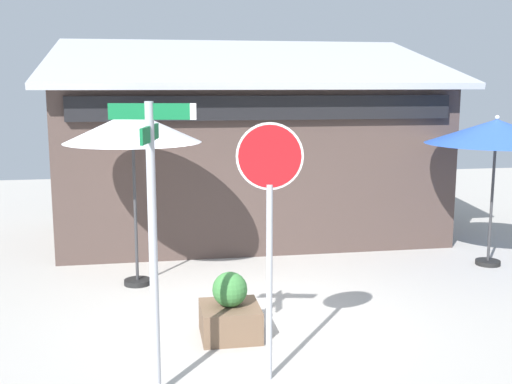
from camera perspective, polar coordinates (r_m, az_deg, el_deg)
name	(u,v)px	position (r m, az deg, el deg)	size (l,w,h in m)	color
ground_plane	(255,323)	(8.97, -0.05, -11.81)	(28.00, 28.00, 0.10)	#ADA8A0
cafe_building	(248,157)	(13.63, -0.74, 3.24)	(8.18, 4.66, 4.29)	#473833
street_sign_post	(153,222)	(6.45, -9.37, -2.72)	(0.86, 0.80, 3.09)	#A8AAB2
stop_sign	(270,207)	(6.68, 1.24, -1.33)	(0.71, 0.13, 2.86)	#A8AAB2
patio_umbrella_ivory_left	(132,128)	(10.10, -11.17, 5.73)	(2.17, 2.17, 2.91)	black
patio_umbrella_royal_blue_center	(496,133)	(11.83, 21.02, 5.07)	(2.46, 2.46, 2.71)	black
sidewalk_planter	(230,312)	(8.28, -2.38, -10.87)	(0.76, 0.76, 0.87)	brown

